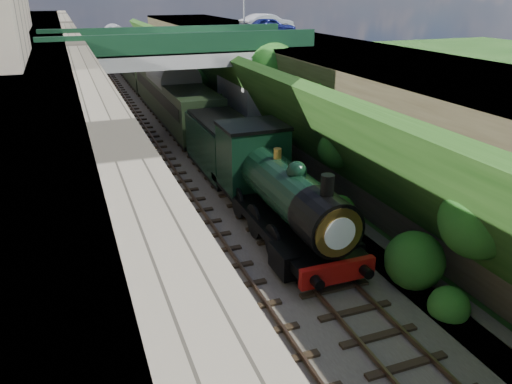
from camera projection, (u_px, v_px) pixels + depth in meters
name	position (u px, v px, depth m)	size (l,w,h in m)	color
trackbed	(189.00, 160.00, 29.60)	(10.00, 90.00, 0.20)	#473F38
retaining_wall	(85.00, 111.00, 26.51)	(1.00, 90.00, 7.00)	#756B56
street_plateau_left	(13.00, 117.00, 25.36)	(6.00, 90.00, 7.00)	#262628
street_plateau_right	(333.00, 98.00, 31.59)	(8.00, 90.00, 6.25)	#262628
embankment_slope	(274.00, 116.00, 29.24)	(4.61, 90.00, 6.36)	#1E4714
track_left	(155.00, 162.00, 28.89)	(2.50, 90.00, 0.20)	black
track_right	(208.00, 156.00, 29.94)	(2.50, 90.00, 0.20)	black
road_bridge	(185.00, 81.00, 31.88)	(16.00, 6.40, 7.25)	gray
tree	(272.00, 73.00, 31.16)	(3.60, 3.80, 6.60)	black
car_blue	(271.00, 27.00, 37.67)	(1.56, 3.89, 1.33)	navy
car_silver	(267.00, 23.00, 40.30)	(1.56, 4.46, 1.47)	#B4B4B9
locomotive	(278.00, 192.00, 20.17)	(3.10, 10.22, 3.83)	black
tender	(224.00, 149.00, 26.64)	(2.70, 6.00, 3.05)	black
coach_front	(173.00, 97.00, 37.39)	(2.90, 18.00, 3.70)	black
coach_middle	(136.00, 64.00, 53.66)	(2.90, 18.00, 3.70)	black
coach_rear	(117.00, 47.00, 69.94)	(2.90, 18.00, 3.70)	black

